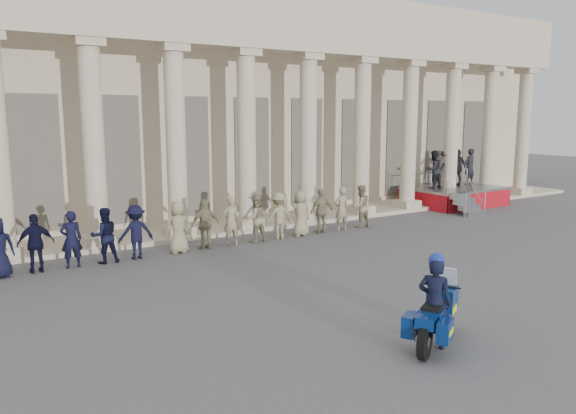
{
  "coord_description": "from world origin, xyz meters",
  "views": [
    {
      "loc": [
        -8.1,
        -9.3,
        4.12
      ],
      "look_at": [
        0.09,
        3.45,
        1.6
      ],
      "focal_mm": 35.0,
      "sensor_mm": 36.0,
      "label": 1
    }
  ],
  "objects": [
    {
      "name": "reviewing_stand",
      "position": [
        11.78,
        7.93,
        1.31
      ],
      "size": [
        4.11,
        3.98,
        2.52
      ],
      "color": "gray",
      "rests_on": "ground"
    },
    {
      "name": "motorcycle",
      "position": [
        -0.67,
        -2.64,
        0.56
      ],
      "size": [
        1.83,
        1.31,
        1.3
      ],
      "rotation": [
        0.0,
        0.0,
        0.51
      ],
      "color": "black",
      "rests_on": "ground"
    },
    {
      "name": "ground",
      "position": [
        0.0,
        0.0,
        0.0
      ],
      "size": [
        90.0,
        90.0,
        0.0
      ],
      "primitive_type": "plane",
      "color": "#4D4D50",
      "rests_on": "ground"
    },
    {
      "name": "rider",
      "position": [
        -0.77,
        -2.69,
        0.86
      ],
      "size": [
        0.63,
        0.71,
        1.73
      ],
      "rotation": [
        0.0,
        0.0,
        2.08
      ],
      "color": "black",
      "rests_on": "ground"
    },
    {
      "name": "building",
      "position": [
        -0.0,
        14.74,
        4.52
      ],
      "size": [
        40.0,
        12.5,
        9.0
      ],
      "color": "#BFAC8F",
      "rests_on": "ground"
    },
    {
      "name": "officer_rank",
      "position": [
        -4.24,
        6.28,
        0.78
      ],
      "size": [
        18.81,
        0.59,
        1.56
      ],
      "color": "black",
      "rests_on": "ground"
    }
  ]
}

